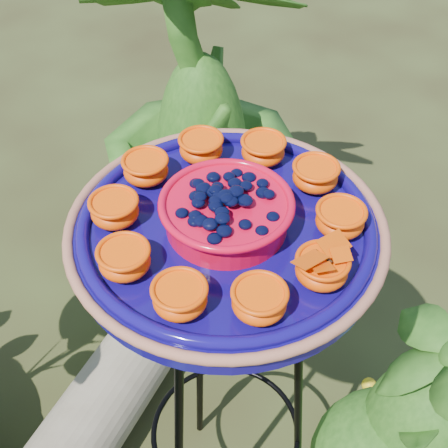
{
  "coord_description": "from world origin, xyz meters",
  "views": [
    {
      "loc": [
        -0.28,
        -0.65,
        1.65
      ],
      "look_at": [
        0.13,
        -0.14,
        1.0
      ],
      "focal_mm": 50.0,
      "sensor_mm": 36.0,
      "label": 1
    }
  ],
  "objects": [
    {
      "name": "tripod_stand",
      "position": [
        0.15,
        -0.12,
        0.57
      ],
      "size": [
        0.42,
        0.42,
        0.94
      ],
      "rotation": [
        0.0,
        0.0,
        -0.29
      ],
      "color": "black",
      "rests_on": "ground"
    },
    {
      "name": "feeder_dish",
      "position": [
        0.15,
        -0.12,
        0.98
      ],
      "size": [
        0.59,
        0.59,
        0.11
      ],
      "rotation": [
        0.0,
        0.0,
        -0.29
      ],
      "color": "#10085F",
      "rests_on": "tripod_stand"
    },
    {
      "name": "driftwood_log",
      "position": [
        0.02,
        0.24,
        0.1
      ],
      "size": [
        0.66,
        0.46,
        0.21
      ],
      "primitive_type": "cylinder",
      "rotation": [
        0.0,
        1.57,
        0.44
      ],
      "color": "gray",
      "rests_on": "ground"
    },
    {
      "name": "shrub_back_right",
      "position": [
        0.65,
        0.61,
        0.56
      ],
      "size": [
        0.89,
        0.89,
        1.12
      ],
      "primitive_type": "imported",
      "rotation": [
        0.0,
        0.0,
        2.45
      ],
      "color": "#204B14",
      "rests_on": "ground"
    },
    {
      "name": "shrub_front_right",
      "position": [
        0.55,
        -0.38,
        0.36
      ],
      "size": [
        0.46,
        0.41,
        0.72
      ],
      "primitive_type": "imported",
      "rotation": [
        0.0,
        0.0,
        3.64
      ],
      "color": "#204B14",
      "rests_on": "ground"
    }
  ]
}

